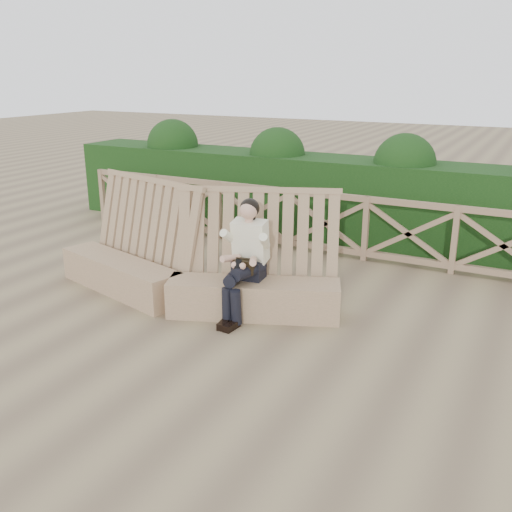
% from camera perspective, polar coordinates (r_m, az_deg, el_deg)
% --- Properties ---
extents(ground, '(60.00, 60.00, 0.00)m').
position_cam_1_polar(ground, '(7.11, -3.53, -7.48)').
color(ground, brown).
rests_on(ground, ground).
extents(bench, '(4.37, 1.52, 1.61)m').
position_cam_1_polar(bench, '(7.91, -6.99, -1.69)').
color(bench, olive).
rests_on(bench, ground).
extents(woman, '(0.47, 0.96, 1.53)m').
position_cam_1_polar(woman, '(7.28, -1.02, 0.08)').
color(woman, black).
rests_on(woman, ground).
extents(guardrail, '(10.10, 0.09, 1.10)m').
position_cam_1_polar(guardrail, '(9.90, 6.91, 3.27)').
color(guardrail, '#80654A').
rests_on(guardrail, ground).
extents(hedge, '(12.00, 1.20, 1.50)m').
position_cam_1_polar(hedge, '(10.96, 9.22, 5.66)').
color(hedge, black).
rests_on(hedge, ground).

